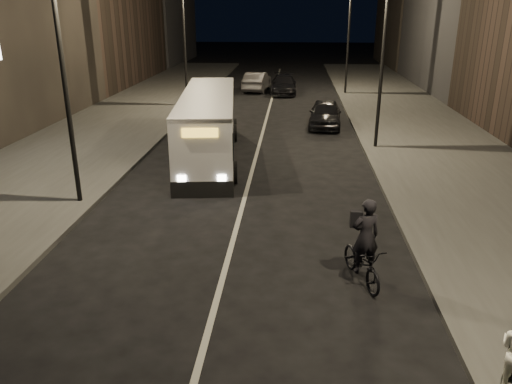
% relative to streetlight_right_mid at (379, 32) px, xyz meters
% --- Properties ---
extents(ground, '(180.00, 180.00, 0.00)m').
position_rel_streetlight_right_mid_xyz_m(ground, '(-5.33, -12.00, -5.36)').
color(ground, black).
rests_on(ground, ground).
extents(sidewalk_right, '(7.00, 70.00, 0.16)m').
position_rel_streetlight_right_mid_xyz_m(sidewalk_right, '(3.17, 2.00, -5.28)').
color(sidewalk_right, '#383835').
rests_on(sidewalk_right, ground).
extents(sidewalk_left, '(7.00, 70.00, 0.16)m').
position_rel_streetlight_right_mid_xyz_m(sidewalk_left, '(-13.83, 2.00, -5.28)').
color(sidewalk_left, '#383835').
rests_on(sidewalk_left, ground).
extents(streetlight_right_mid, '(1.20, 0.44, 8.12)m').
position_rel_streetlight_right_mid_xyz_m(streetlight_right_mid, '(0.00, 0.00, 0.00)').
color(streetlight_right_mid, black).
rests_on(streetlight_right_mid, sidewalk_right).
extents(streetlight_right_far, '(1.20, 0.44, 8.12)m').
position_rel_streetlight_right_mid_xyz_m(streetlight_right_far, '(0.00, 16.00, 0.00)').
color(streetlight_right_far, black).
rests_on(streetlight_right_far, sidewalk_right).
extents(streetlight_left_near, '(1.20, 0.44, 8.12)m').
position_rel_streetlight_right_mid_xyz_m(streetlight_left_near, '(-10.66, -8.00, 0.00)').
color(streetlight_left_near, black).
rests_on(streetlight_left_near, sidewalk_left).
extents(streetlight_left_far, '(1.20, 0.44, 8.12)m').
position_rel_streetlight_right_mid_xyz_m(streetlight_left_far, '(-10.66, 10.00, 0.00)').
color(streetlight_left_far, black).
rests_on(streetlight_left_far, sidewalk_left).
extents(city_bus, '(3.45, 10.76, 2.86)m').
position_rel_streetlight_right_mid_xyz_m(city_bus, '(-7.45, -1.81, -3.81)').
color(city_bus, silver).
rests_on(city_bus, ground).
extents(cyclist_on_bicycle, '(1.26, 2.08, 2.27)m').
position_rel_streetlight_right_mid_xyz_m(cyclist_on_bicycle, '(-1.89, -12.53, -4.61)').
color(cyclist_on_bicycle, black).
rests_on(cyclist_on_bicycle, ground).
extents(car_near, '(2.05, 4.45, 1.48)m').
position_rel_streetlight_right_mid_xyz_m(car_near, '(-1.89, 4.75, -4.62)').
color(car_near, black).
rests_on(car_near, ground).
extents(car_mid, '(2.09, 4.74, 1.51)m').
position_rel_streetlight_right_mid_xyz_m(car_mid, '(-6.73, 17.40, -4.60)').
color(car_mid, '#333234').
rests_on(car_mid, ground).
extents(car_far, '(2.05, 4.87, 1.40)m').
position_rel_streetlight_right_mid_xyz_m(car_far, '(-4.53, 16.18, -4.66)').
color(car_far, black).
rests_on(car_far, ground).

